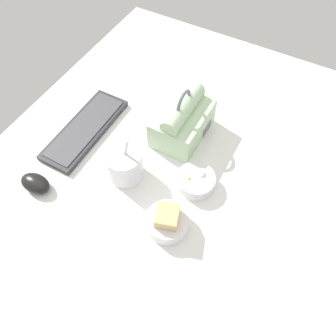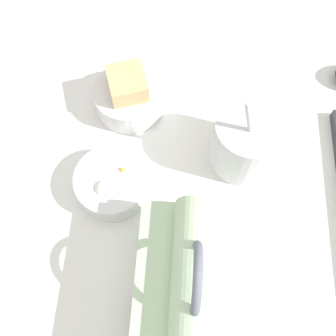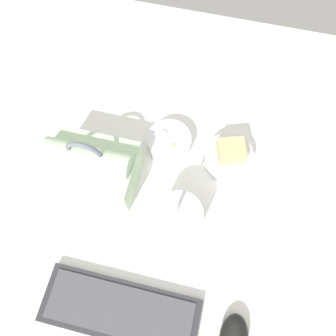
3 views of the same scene
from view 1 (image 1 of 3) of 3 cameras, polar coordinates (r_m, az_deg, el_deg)
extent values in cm
cube|color=white|center=(97.39, 0.34, -1.58)|extent=(140.00, 110.00, 2.00)
cube|color=#2D2D33|center=(109.03, -14.21, 6.55)|extent=(32.63, 11.77, 1.80)
cube|color=#47474C|center=(108.26, -14.33, 6.91)|extent=(30.02, 9.65, 0.30)
cube|color=#B7D6AD|center=(102.24, 2.53, 7.83)|extent=(19.86, 13.78, 9.81)
cylinder|color=#B7D6AD|center=(97.51, 2.67, 10.29)|extent=(18.87, 5.40, 5.40)
cube|color=slate|center=(104.33, 6.80, 6.85)|extent=(5.56, 0.30, 2.94)
torus|color=slate|center=(95.77, 2.73, 11.29)|extent=(7.95, 1.00, 7.95)
cylinder|color=silver|center=(93.45, -7.53, 0.47)|extent=(10.20, 10.20, 9.68)
cylinder|color=olive|center=(89.74, -7.85, 2.08)|extent=(8.97, 8.97, 0.60)
cylinder|color=silver|center=(88.80, -7.41, 2.81)|extent=(0.70, 3.37, 10.97)
cylinder|color=silver|center=(87.08, -0.10, -9.45)|extent=(11.33, 11.33, 4.43)
cube|color=tan|center=(84.85, -0.11, -8.78)|extent=(7.68, 7.32, 6.20)
cylinder|color=silver|center=(93.53, 4.87, -2.28)|extent=(10.96, 10.96, 3.94)
ellipsoid|color=white|center=(93.23, 5.81, -1.36)|extent=(2.98, 2.98, 3.51)
cone|color=#EFBC47|center=(92.21, 3.69, -2.19)|extent=(4.95, 4.95, 3.35)
sphere|color=black|center=(93.13, 6.80, -2.94)|extent=(1.32, 1.32, 1.32)
sphere|color=black|center=(93.45, 6.57, -2.56)|extent=(1.32, 1.32, 1.32)
ellipsoid|color=black|center=(100.15, -22.11, -2.47)|extent=(5.75, 9.26, 3.99)
camera|label=2|loc=(0.78, 10.27, 39.18)|focal=45.00mm
camera|label=3|loc=(0.65, -36.59, 43.81)|focal=35.00mm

